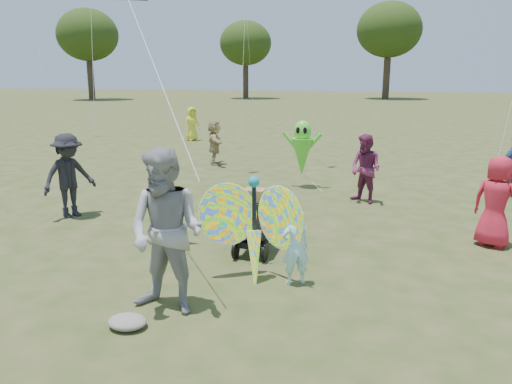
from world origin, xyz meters
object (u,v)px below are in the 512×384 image
child_girl (296,247)px  adult_man (167,232)px  crowd_d (215,142)px  butterfly_kite (254,229)px  crowd_e (366,169)px  crowd_b (69,176)px  jogging_stroller (256,216)px  alien_kite (302,150)px  crowd_g (192,124)px  crowd_a (496,202)px

child_girl → adult_man: (-1.39, -1.17, 0.48)m
crowd_d → butterfly_kite: bearing=-178.2°
crowd_e → adult_man: bearing=-73.7°
crowd_b → child_girl: bearing=-85.9°
crowd_d → jogging_stroller: (3.27, -7.60, -0.11)m
adult_man → butterfly_kite: size_ratio=1.18×
crowd_d → alien_kite: bearing=-149.1°
child_girl → crowd_b: crowd_b is taller
crowd_e → crowd_b: bearing=-119.8°
crowd_d → butterfly_kite: 9.40m
crowd_d → crowd_e: (4.90, -3.85, 0.06)m
child_girl → alien_kite: 6.20m
child_girl → crowd_b: (-5.06, 2.25, 0.32)m
crowd_d → adult_man: bearing=175.2°
child_girl → crowd_e: (0.78, 4.89, 0.24)m
crowd_b → butterfly_kite: (4.46, -2.23, -0.11)m
crowd_b → alien_kite: bearing=-19.2°
crowd_e → crowd_g: size_ratio=1.07×
adult_man → crowd_g: (-5.61, 15.37, -0.30)m
crowd_b → butterfly_kite: bearing=-88.4°
child_girl → jogging_stroller: bearing=-80.8°
child_girl → crowd_g: size_ratio=0.75×
adult_man → crowd_b: adult_man is taller
child_girl → crowd_a: size_ratio=0.70×
crowd_b → butterfly_kite: size_ratio=0.99×
child_girl → alien_kite: alien_kite is taller
jogging_stroller → crowd_a: bearing=19.8°
crowd_a → crowd_d: 9.55m
child_girl → crowd_a: crowd_a is taller
adult_man → crowd_g: 16.36m
crowd_a → jogging_stroller: (-3.87, -1.26, -0.17)m
crowd_d → alien_kite: (3.25, -2.62, 0.24)m
crowd_d → crowd_b: bearing=151.5°
crowd_a → jogging_stroller: crowd_a is taller
crowd_e → crowd_a: bearing=-11.9°
crowd_e → butterfly_kite: (-1.38, -4.86, -0.03)m
crowd_g → butterfly_kite: 15.54m
crowd_b → jogging_stroller: crowd_b is taller
crowd_g → alien_kite: size_ratio=0.84×
adult_man → crowd_e: 6.44m
crowd_g → alien_kite: bearing=-96.7°
crowd_b → alien_kite: (4.20, 3.87, 0.11)m
crowd_e → crowd_g: (-7.78, 9.30, -0.05)m
jogging_stroller → butterfly_kite: bearing=-75.8°
child_girl → adult_man: bearing=12.8°
crowd_e → butterfly_kite: 5.06m
adult_man → jogging_stroller: 2.41m
child_girl → crowd_a: 3.87m
crowd_b → crowd_e: crowd_b is taller
crowd_a → crowd_g: size_ratio=1.07×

